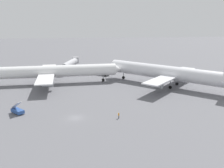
% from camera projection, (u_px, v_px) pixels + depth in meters
% --- Properties ---
extents(ground_plane, '(600.00, 600.00, 0.00)m').
position_uv_depth(ground_plane, '(75.00, 118.00, 72.66)').
color(ground_plane, slate).
extents(airliner_at_gate_left, '(59.75, 40.57, 16.42)m').
position_uv_depth(airliner_at_gate_left, '(52.00, 72.00, 109.34)').
color(airliner_at_gate_left, white).
rests_on(airliner_at_gate_left, ground).
extents(airliner_being_pushed, '(47.00, 44.49, 17.43)m').
position_uv_depth(airliner_being_pushed, '(167.00, 73.00, 105.47)').
color(airliner_being_pushed, silver).
rests_on(airliner_being_pushed, ground).
extents(pushback_tug, '(7.54, 7.89, 3.01)m').
position_uv_depth(pushback_tug, '(103.00, 73.00, 126.33)').
color(pushback_tug, gray).
rests_on(pushback_tug, ground).
extents(gse_stair_truck_yellow, '(4.53, 4.65, 4.06)m').
position_uv_depth(gse_stair_truck_yellow, '(17.00, 110.00, 75.74)').
color(gse_stair_truck_yellow, '#2D5199').
rests_on(gse_stair_truck_yellow, ground).
extents(ground_crew_marshaller_foreground, '(0.36, 0.48, 1.76)m').
position_uv_depth(ground_crew_marshaller_foreground, '(119.00, 115.00, 72.14)').
color(ground_crew_marshaller_foreground, '#4C4C51').
rests_on(ground_crew_marshaller_foreground, ground).
extents(jet_bridge, '(8.66, 22.44, 6.21)m').
position_uv_depth(jet_bridge, '(71.00, 63.00, 136.17)').
color(jet_bridge, '#B7B7BC').
rests_on(jet_bridge, ground).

